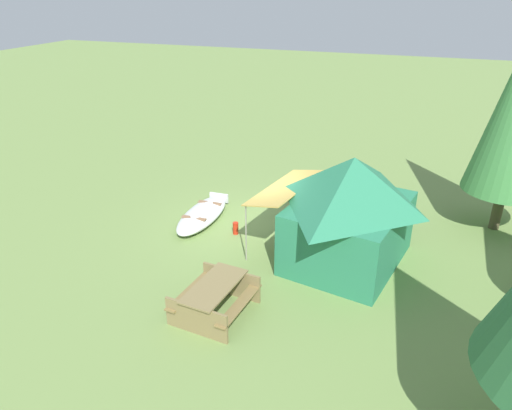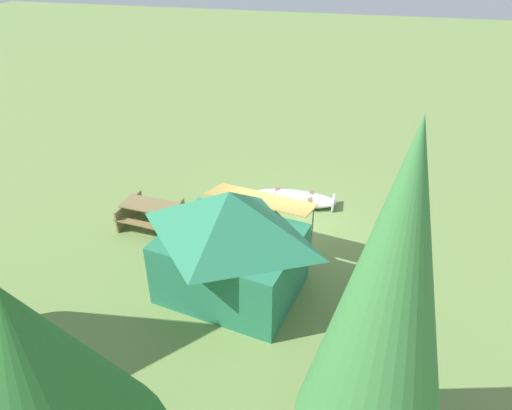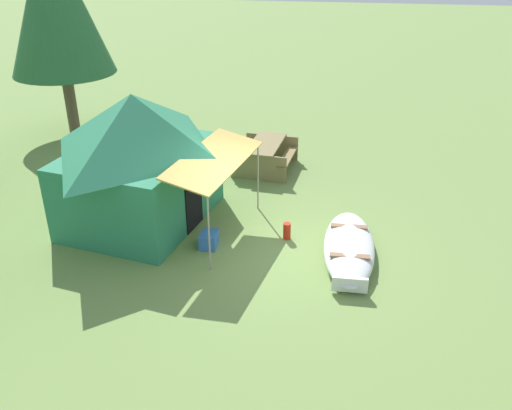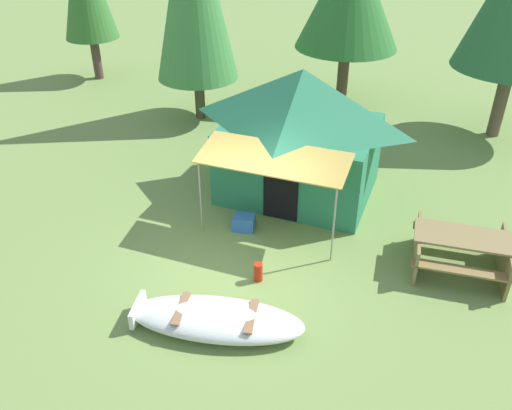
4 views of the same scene
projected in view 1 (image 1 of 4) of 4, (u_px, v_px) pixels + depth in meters
ground_plane at (253, 228)px, 14.61m from camera, size 80.00×80.00×0.00m
beached_rowboat at (202, 214)px, 15.03m from camera, size 2.92×1.08×0.39m
canvas_cabin_tent at (350, 209)px, 12.31m from camera, size 3.99×4.32×2.92m
picnic_table at (215, 296)px, 10.69m from camera, size 1.89×1.67×0.75m
cooler_box at (292, 229)px, 14.23m from camera, size 0.45×0.35×0.32m
fuel_can at (236, 228)px, 14.22m from camera, size 0.17×0.17×0.37m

